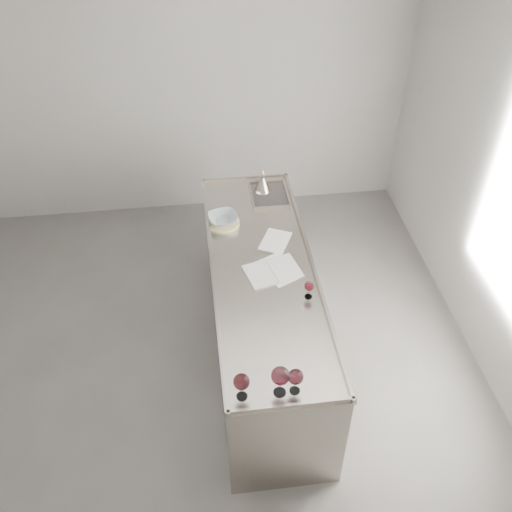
{
  "coord_description": "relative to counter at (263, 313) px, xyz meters",
  "views": [
    {
      "loc": [
        0.06,
        -2.75,
        3.76
      ],
      "look_at": [
        0.45,
        0.36,
        1.02
      ],
      "focal_mm": 40.0,
      "sensor_mm": 36.0,
      "label": 1
    }
  ],
  "objects": [
    {
      "name": "ceramic_bowl",
      "position": [
        -0.25,
        0.58,
        0.52
      ],
      "size": [
        0.27,
        0.27,
        0.06
      ],
      "primitive_type": "imported",
      "rotation": [
        0.0,
        0.0,
        0.19
      ],
      "color": "#98A8B0",
      "rests_on": "trivet"
    },
    {
      "name": "counter",
      "position": [
        0.0,
        0.0,
        0.0
      ],
      "size": [
        0.77,
        2.42,
        0.97
      ],
      "color": "gray",
      "rests_on": "ground"
    },
    {
      "name": "wine_glass_middle",
      "position": [
        -0.05,
        -1.08,
        0.62
      ],
      "size": [
        0.11,
        0.11,
        0.22
      ],
      "rotation": [
        0.0,
        0.0,
        0.04
      ],
      "color": "white",
      "rests_on": "counter"
    },
    {
      "name": "wine_glass_left",
      "position": [
        -0.28,
        -1.08,
        0.6
      ],
      "size": [
        0.1,
        0.1,
        0.19
      ],
      "rotation": [
        0.0,
        0.0,
        -0.28
      ],
      "color": "white",
      "rests_on": "counter"
    },
    {
      "name": "trivet",
      "position": [
        -0.25,
        0.58,
        0.48
      ],
      "size": [
        0.31,
        0.31,
        0.02
      ],
      "primitive_type": "cylinder",
      "rotation": [
        0.0,
        0.0,
        -0.19
      ],
      "color": "#CCC684",
      "rests_on": "counter"
    },
    {
      "name": "wine_glass_right",
      "position": [
        0.04,
        -1.08,
        0.6
      ],
      "size": [
        0.09,
        0.09,
        0.18
      ],
      "rotation": [
        0.0,
        0.0,
        -0.33
      ],
      "color": "white",
      "rests_on": "counter"
    },
    {
      "name": "notebook",
      "position": [
        0.06,
        -0.03,
        0.47
      ],
      "size": [
        0.45,
        0.36,
        0.02
      ],
      "rotation": [
        0.0,
        0.0,
        0.25
      ],
      "color": "white",
      "rests_on": "counter"
    },
    {
      "name": "loose_paper_under",
      "position": [
        0.14,
        0.31,
        0.47
      ],
      "size": [
        0.3,
        0.34,
        0.0
      ],
      "primitive_type": "cube",
      "rotation": [
        0.0,
        0.0,
        -0.46
      ],
      "color": "white",
      "rests_on": "counter"
    },
    {
      "name": "wine_glass_small",
      "position": [
        0.27,
        -0.32,
        0.56
      ],
      "size": [
        0.07,
        0.07,
        0.14
      ],
      "rotation": [
        0.0,
        0.0,
        0.29
      ],
      "color": "white",
      "rests_on": "counter"
    },
    {
      "name": "wine_funnel",
      "position": [
        0.13,
        1.01,
        0.53
      ],
      "size": [
        0.15,
        0.15,
        0.22
      ],
      "rotation": [
        0.0,
        0.0,
        0.07
      ],
      "color": "#AEA69B",
      "rests_on": "counter"
    },
    {
      "name": "loose_paper_top",
      "position": [
        0.11,
        -0.02,
        0.47
      ],
      "size": [
        0.35,
        0.39,
        0.0
      ],
      "primitive_type": "cube",
      "rotation": [
        0.0,
        0.0,
        0.45
      ],
      "color": "white",
      "rests_on": "counter"
    },
    {
      "name": "room_shell",
      "position": [
        -0.5,
        -0.3,
        0.93
      ],
      "size": [
        4.54,
        5.04,
        2.84
      ],
      "color": "#595653",
      "rests_on": "ground"
    }
  ]
}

